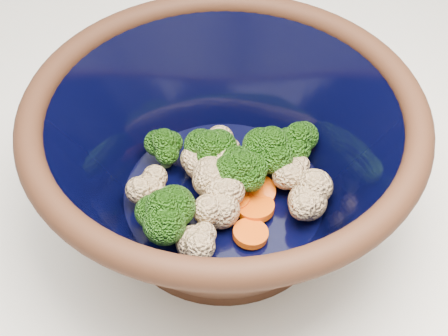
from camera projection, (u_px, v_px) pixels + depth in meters
mixing_bowl at (224, 157)px, 0.50m from camera, size 0.36×0.36×0.14m
vegetable_pile at (226, 175)px, 0.52m from camera, size 0.18×0.15×0.05m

